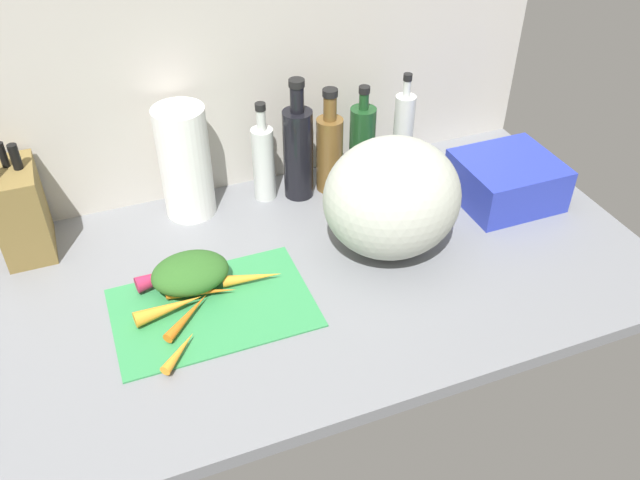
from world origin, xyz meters
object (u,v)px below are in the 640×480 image
(cutting_board, at_px, (213,307))
(winter_squash, at_px, (393,199))
(bottle_1, at_px, (298,151))
(knife_block, at_px, (20,210))
(carrot_0, at_px, (252,278))
(bottle_3, at_px, (362,141))
(carrot_5, at_px, (180,351))
(carrot_4, at_px, (174,273))
(carrot_1, at_px, (169,308))
(carrot_3, at_px, (188,316))
(bottle_0, at_px, (264,161))
(dish_rack, at_px, (506,180))
(bottle_4, at_px, (403,134))
(carrot_6, at_px, (202,292))
(bottle_2, at_px, (330,150))
(carrot_2, at_px, (199,274))
(paper_towel_roll, at_px, (185,162))

(cutting_board, relative_size, winter_squash, 1.32)
(bottle_1, bearing_deg, knife_block, 178.97)
(carrot_0, height_order, bottle_3, bottle_3)
(carrot_5, xyz_separation_m, winter_squash, (0.50, 0.16, 0.11))
(carrot_4, bearing_deg, knife_block, 140.43)
(winter_squash, xyz_separation_m, bottle_1, (-0.11, 0.27, -0.01))
(cutting_board, distance_m, carrot_5, 0.14)
(knife_block, bearing_deg, carrot_4, -39.57)
(carrot_1, relative_size, carrot_5, 1.35)
(carrot_3, bearing_deg, knife_block, 127.45)
(winter_squash, relative_size, bottle_0, 1.18)
(bottle_1, distance_m, dish_rack, 0.51)
(carrot_4, distance_m, bottle_4, 0.67)
(carrot_1, relative_size, bottle_1, 0.45)
(winter_squash, bearing_deg, bottle_0, 123.88)
(carrot_0, xyz_separation_m, bottle_0, (0.12, 0.30, 0.08))
(carrot_4, relative_size, bottle_3, 0.66)
(carrot_6, bearing_deg, winter_squash, 2.09)
(carrot_0, relative_size, carrot_1, 0.90)
(carrot_5, height_order, bottle_2, bottle_2)
(carrot_2, bearing_deg, carrot_6, -97.47)
(winter_squash, bearing_deg, carrot_0, -177.80)
(carrot_4, bearing_deg, carrot_3, -90.68)
(cutting_board, distance_m, carrot_2, 0.09)
(carrot_6, xyz_separation_m, bottle_3, (0.49, 0.31, 0.08))
(bottle_4, bearing_deg, carrot_0, -149.72)
(cutting_board, relative_size, carrot_5, 3.88)
(carrot_0, xyz_separation_m, bottle_4, (0.48, 0.28, 0.09))
(bottle_1, bearing_deg, dish_rack, -24.00)
(carrot_6, bearing_deg, carrot_2, 82.53)
(carrot_3, bearing_deg, bottle_2, 38.32)
(carrot_4, height_order, bottle_1, bottle_1)
(carrot_4, relative_size, knife_block, 0.63)
(carrot_3, height_order, dish_rack, dish_rack)
(cutting_board, height_order, bottle_4, bottle_4)
(carrot_2, distance_m, dish_rack, 0.77)
(carrot_6, relative_size, knife_block, 0.54)
(carrot_1, distance_m, dish_rack, 0.85)
(bottle_2, distance_m, dish_rack, 0.43)
(carrot_2, xyz_separation_m, paper_towel_roll, (0.04, 0.26, 0.11))
(bottle_3, bearing_deg, carrot_6, -147.63)
(carrot_2, height_order, bottle_0, bottle_0)
(carrot_6, xyz_separation_m, dish_rack, (0.77, 0.08, 0.04))
(carrot_2, xyz_separation_m, bottle_3, (0.49, 0.26, 0.07))
(carrot_1, relative_size, knife_block, 0.53)
(carrot_4, bearing_deg, carrot_2, -25.16)
(carrot_3, relative_size, bottle_4, 0.49)
(bottle_0, bearing_deg, carrot_5, -124.36)
(knife_block, bearing_deg, carrot_2, -37.78)
(knife_block, relative_size, bottle_3, 1.05)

